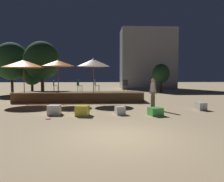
{
  "coord_description": "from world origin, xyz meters",
  "views": [
    {
      "loc": [
        -0.54,
        -6.92,
        1.96
      ],
      "look_at": [
        0.0,
        4.5,
        1.16
      ],
      "focal_mm": 35.0,
      "sensor_mm": 36.0,
      "label": 1
    }
  ],
  "objects_px": {
    "cube_seat_0": "(155,111)",
    "cube_seat_2": "(120,110)",
    "patio_umbrella_1": "(58,63)",
    "cube_seat_3": "(201,106)",
    "background_tree_2": "(42,61)",
    "bistro_chair_3": "(79,84)",
    "bistro_chair_2": "(96,84)",
    "background_tree_1": "(11,61)",
    "patio_umbrella_2": "(24,64)",
    "frisbee_disc": "(48,119)",
    "background_tree_4": "(43,69)",
    "background_tree_3": "(32,74)",
    "bistro_chair_0": "(126,84)",
    "person_0": "(153,92)",
    "patio_umbrella_0": "(93,63)",
    "cube_seat_1": "(82,111)",
    "bistro_chair_1": "(55,84)",
    "background_tree_0": "(161,74)",
    "cube_seat_4": "(54,110)"
  },
  "relations": [
    {
      "from": "cube_seat_4",
      "to": "background_tree_1",
      "type": "relative_size",
      "value": 0.11
    },
    {
      "from": "patio_umbrella_0",
      "to": "bistro_chair_3",
      "type": "bearing_deg",
      "value": 142.96
    },
    {
      "from": "bistro_chair_0",
      "to": "background_tree_2",
      "type": "relative_size",
      "value": 0.17
    },
    {
      "from": "bistro_chair_2",
      "to": "background_tree_2",
      "type": "distance_m",
      "value": 7.94
    },
    {
      "from": "bistro_chair_2",
      "to": "bistro_chair_3",
      "type": "height_order",
      "value": "same"
    },
    {
      "from": "background_tree_1",
      "to": "background_tree_2",
      "type": "xyz_separation_m",
      "value": [
        3.72,
        -1.82,
        -0.04
      ]
    },
    {
      "from": "patio_umbrella_1",
      "to": "background_tree_0",
      "type": "distance_m",
      "value": 14.2
    },
    {
      "from": "background_tree_2",
      "to": "background_tree_3",
      "type": "relative_size",
      "value": 1.62
    },
    {
      "from": "cube_seat_2",
      "to": "background_tree_2",
      "type": "xyz_separation_m",
      "value": [
        -6.95,
        11.42,
        3.28
      ]
    },
    {
      "from": "cube_seat_1",
      "to": "background_tree_0",
      "type": "bearing_deg",
      "value": 61.84
    },
    {
      "from": "cube_seat_4",
      "to": "background_tree_1",
      "type": "bearing_deg",
      "value": 119.22
    },
    {
      "from": "bistro_chair_2",
      "to": "frisbee_disc",
      "type": "xyz_separation_m",
      "value": [
        -1.98,
        -7.28,
        -1.29
      ]
    },
    {
      "from": "cube_seat_0",
      "to": "cube_seat_2",
      "type": "relative_size",
      "value": 1.34
    },
    {
      "from": "patio_umbrella_1",
      "to": "background_tree_3",
      "type": "distance_m",
      "value": 9.96
    },
    {
      "from": "bistro_chair_0",
      "to": "frisbee_disc",
      "type": "bearing_deg",
      "value": 76.62
    },
    {
      "from": "cube_seat_0",
      "to": "background_tree_2",
      "type": "height_order",
      "value": "background_tree_2"
    },
    {
      "from": "background_tree_1",
      "to": "background_tree_3",
      "type": "height_order",
      "value": "background_tree_1"
    },
    {
      "from": "bistro_chair_0",
      "to": "background_tree_4",
      "type": "distance_m",
      "value": 14.59
    },
    {
      "from": "cube_seat_2",
      "to": "bistro_chair_3",
      "type": "relative_size",
      "value": 0.61
    },
    {
      "from": "cube_seat_2",
      "to": "cube_seat_0",
      "type": "bearing_deg",
      "value": -12.8
    },
    {
      "from": "cube_seat_4",
      "to": "background_tree_2",
      "type": "height_order",
      "value": "background_tree_2"
    },
    {
      "from": "patio_umbrella_0",
      "to": "bistro_chair_0",
      "type": "distance_m",
      "value": 3.01
    },
    {
      "from": "patio_umbrella_0",
      "to": "person_0",
      "type": "xyz_separation_m",
      "value": [
        3.57,
        -3.37,
        -1.9
      ]
    },
    {
      "from": "bistro_chair_1",
      "to": "frisbee_disc",
      "type": "distance_m",
      "value": 6.95
    },
    {
      "from": "cube_seat_4",
      "to": "background_tree_3",
      "type": "xyz_separation_m",
      "value": [
        -5.29,
        13.45,
        1.89
      ]
    },
    {
      "from": "patio_umbrella_1",
      "to": "cube_seat_2",
      "type": "xyz_separation_m",
      "value": [
        4.03,
        -4.8,
        -2.65
      ]
    },
    {
      "from": "cube_seat_3",
      "to": "cube_seat_4",
      "type": "height_order",
      "value": "cube_seat_4"
    },
    {
      "from": "cube_seat_0",
      "to": "person_0",
      "type": "height_order",
      "value": "person_0"
    },
    {
      "from": "bistro_chair_0",
      "to": "background_tree_3",
      "type": "distance_m",
      "value": 12.45
    },
    {
      "from": "frisbee_disc",
      "to": "background_tree_4",
      "type": "height_order",
      "value": "background_tree_4"
    },
    {
      "from": "patio_umbrella_0",
      "to": "background_tree_3",
      "type": "height_order",
      "value": "background_tree_3"
    },
    {
      "from": "bistro_chair_2",
      "to": "background_tree_1",
      "type": "bearing_deg",
      "value": 38.02
    },
    {
      "from": "bistro_chair_2",
      "to": "cube_seat_4",
      "type": "bearing_deg",
      "value": 147.22
    },
    {
      "from": "cube_seat_2",
      "to": "cube_seat_3",
      "type": "xyz_separation_m",
      "value": [
        4.75,
        1.16,
        0.01
      ]
    },
    {
      "from": "patio_umbrella_2",
      "to": "background_tree_2",
      "type": "distance_m",
      "value": 6.62
    },
    {
      "from": "patio_umbrella_0",
      "to": "cube_seat_1",
      "type": "xyz_separation_m",
      "value": [
        -0.36,
        -5.14,
        -2.65
      ]
    },
    {
      "from": "cube_seat_3",
      "to": "background_tree_2",
      "type": "height_order",
      "value": "background_tree_2"
    },
    {
      "from": "patio_umbrella_2",
      "to": "bistro_chair_3",
      "type": "distance_m",
      "value": 4.17
    },
    {
      "from": "cube_seat_3",
      "to": "person_0",
      "type": "xyz_separation_m",
      "value": [
        -2.7,
        0.35,
        0.78
      ]
    },
    {
      "from": "cube_seat_2",
      "to": "frisbee_disc",
      "type": "bearing_deg",
      "value": -162.19
    },
    {
      "from": "frisbee_disc",
      "to": "background_tree_4",
      "type": "relative_size",
      "value": 0.06
    },
    {
      "from": "cube_seat_4",
      "to": "cube_seat_2",
      "type": "bearing_deg",
      "value": -2.39
    },
    {
      "from": "bistro_chair_2",
      "to": "background_tree_2",
      "type": "bearing_deg",
      "value": 32.01
    },
    {
      "from": "cube_seat_4",
      "to": "patio_umbrella_1",
      "type": "bearing_deg",
      "value": 98.35
    },
    {
      "from": "cube_seat_3",
      "to": "person_0",
      "type": "bearing_deg",
      "value": 172.58
    },
    {
      "from": "background_tree_4",
      "to": "frisbee_disc",
      "type": "bearing_deg",
      "value": -74.6
    },
    {
      "from": "bistro_chair_0",
      "to": "background_tree_3",
      "type": "bearing_deg",
      "value": -20.67
    },
    {
      "from": "bistro_chair_0",
      "to": "bistro_chair_2",
      "type": "xyz_separation_m",
      "value": [
        -2.29,
        0.55,
        0.0
      ]
    },
    {
      "from": "cube_seat_2",
      "to": "frisbee_disc",
      "type": "relative_size",
      "value": 2.35
    },
    {
      "from": "background_tree_3",
      "to": "background_tree_4",
      "type": "height_order",
      "value": "background_tree_4"
    }
  ]
}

